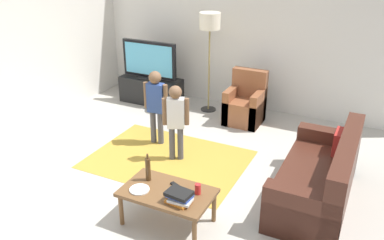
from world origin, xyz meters
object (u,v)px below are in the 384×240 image
at_px(floor_lamp, 210,27).
at_px(book_stack, 179,197).
at_px(couch, 322,181).
at_px(plate, 139,190).
at_px(tv, 149,60).
at_px(child_center, 176,116).
at_px(tv_stand, 151,91).
at_px(tv_remote, 177,186).
at_px(bottle, 148,169).
at_px(soda_can, 198,189).
at_px(child_near_tv, 156,101).
at_px(armchair, 246,105).
at_px(coffee_table, 167,195).

bearing_deg(floor_lamp, book_stack, -70.97).
bearing_deg(couch, plate, -143.31).
xyz_separation_m(tv, child_center, (1.47, -1.71, -0.18)).
bearing_deg(tv_stand, tv_remote, -54.05).
bearing_deg(tv, child_center, -49.22).
xyz_separation_m(bottle, soda_can, (0.62, -0.00, -0.08)).
distance_m(child_near_tv, tv_remote, 1.93).
distance_m(tv_stand, floor_lamp, 1.74).
height_order(tv_stand, child_center, child_center).
distance_m(child_center, tv_remote, 1.38).
bearing_deg(armchair, book_stack, -83.38).
bearing_deg(child_center, plate, -77.48).
bearing_deg(bottle, child_near_tv, 117.74).
bearing_deg(tv_remote, floor_lamp, 130.21).
distance_m(floor_lamp, child_near_tv, 1.78).
distance_m(child_center, coffee_table, 1.48).
bearing_deg(bottle, child_center, 103.80).
xyz_separation_m(child_near_tv, coffee_table, (1.11, -1.64, -0.33)).
height_order(coffee_table, bottle, bottle).
height_order(couch, child_near_tv, child_near_tv).
height_order(tv_stand, book_stack, book_stack).
bearing_deg(tv_remote, plate, -121.45).
distance_m(coffee_table, bottle, 0.37).
bearing_deg(child_near_tv, book_stack, -53.07).
distance_m(couch, floor_lamp, 3.37).
distance_m(floor_lamp, tv_remote, 3.42).
height_order(couch, book_stack, couch).
bearing_deg(soda_can, tv_stand, 129.08).
bearing_deg(child_near_tv, tv_stand, 124.38).
bearing_deg(bottle, soda_can, -0.00).
bearing_deg(book_stack, tv_stand, 125.81).
xyz_separation_m(child_near_tv, bottle, (0.81, -1.54, -0.14)).
xyz_separation_m(book_stack, plate, (-0.49, -0.00, -0.06)).
bearing_deg(floor_lamp, couch, -40.27).
bearing_deg(soda_can, tv_remote, 175.76).
relative_size(tv_stand, book_stack, 4.18).
bearing_deg(tv, armchair, -0.55).
bearing_deg(coffee_table, plate, -156.78).
height_order(couch, plate, couch).
bearing_deg(floor_lamp, tv_stand, -172.41).
distance_m(tv, bottle, 3.43).
bearing_deg(floor_lamp, child_center, -79.94).
xyz_separation_m(soda_can, plate, (-0.60, -0.22, -0.05)).
distance_m(tv_stand, tv, 0.60).
height_order(coffee_table, soda_can, soda_can).
bearing_deg(couch, tv, 152.31).
bearing_deg(tv_remote, child_center, 140.96).
bearing_deg(armchair, tv, 179.45).
xyz_separation_m(tv_stand, soda_can, (2.39, -2.95, 0.24)).
relative_size(tv_remote, soda_can, 1.42).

